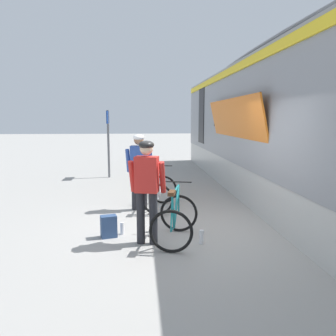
% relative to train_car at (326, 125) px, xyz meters
% --- Properties ---
extents(ground_plane, '(80.00, 80.00, 0.00)m').
position_rel_train_car_xyz_m(ground_plane, '(-3.02, -1.05, -1.97)').
color(ground_plane, '#A09E99').
extents(train_car, '(3.23, 19.30, 3.88)m').
position_rel_train_car_xyz_m(train_car, '(0.00, 0.00, 0.00)').
color(train_car, gray).
rests_on(train_car, ground).
extents(cyclist_near_in_red, '(0.65, 0.40, 1.76)m').
position_rel_train_car_xyz_m(cyclist_near_in_red, '(-3.94, -1.54, -0.91)').
color(cyclist_near_in_red, '#232328').
rests_on(cyclist_near_in_red, ground).
extents(cyclist_far_in_blue, '(0.64, 0.37, 1.76)m').
position_rel_train_car_xyz_m(cyclist_far_in_blue, '(-4.08, 0.61, -0.91)').
color(cyclist_far_in_blue, '#232328').
rests_on(cyclist_far_in_blue, ground).
extents(bicycle_near_teal, '(0.94, 1.21, 0.99)m').
position_rel_train_car_xyz_m(bicycle_near_teal, '(-3.46, -1.48, -1.56)').
color(bicycle_near_teal, black).
rests_on(bicycle_near_teal, ground).
extents(bicycle_far_silver, '(0.90, 1.18, 0.99)m').
position_rel_train_car_xyz_m(bicycle_far_silver, '(-3.59, 0.63, -1.56)').
color(bicycle_far_silver, black).
rests_on(bicycle_far_silver, ground).
extents(backpack_on_platform, '(0.32, 0.25, 0.40)m').
position_rel_train_car_xyz_m(backpack_on_platform, '(-4.63, -1.17, -1.77)').
color(backpack_on_platform, navy).
rests_on(backpack_on_platform, ground).
extents(water_bottle_near_the_bikes, '(0.07, 0.07, 0.24)m').
position_rel_train_car_xyz_m(water_bottle_near_the_bikes, '(-3.02, -1.62, -1.85)').
color(water_bottle_near_the_bikes, silver).
rests_on(water_bottle_near_the_bikes, ground).
extents(water_bottle_by_the_backpack, '(0.07, 0.07, 0.22)m').
position_rel_train_car_xyz_m(water_bottle_by_the_backpack, '(-4.40, -1.04, -1.85)').
color(water_bottle_by_the_backpack, silver).
rests_on(water_bottle_by_the_backpack, ground).
extents(platform_sign_post, '(0.08, 0.70, 2.40)m').
position_rel_train_car_xyz_m(platform_sign_post, '(-5.17, 5.00, -0.34)').
color(platform_sign_post, '#595B60').
rests_on(platform_sign_post, ground).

